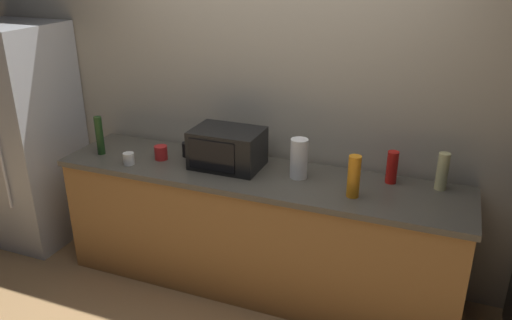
# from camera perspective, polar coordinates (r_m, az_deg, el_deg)

# --- Properties ---
(ground_plane) EXTENTS (8.00, 8.00, 0.00)m
(ground_plane) POSITION_cam_1_polar(r_m,az_deg,el_deg) (3.61, -2.44, -17.18)
(ground_plane) COLOR #A87F51
(back_wall) EXTENTS (6.40, 0.10, 2.70)m
(back_wall) POSITION_cam_1_polar(r_m,az_deg,el_deg) (3.66, 2.38, 7.38)
(back_wall) COLOR #B2A893
(back_wall) RESTS_ON ground_plane
(counter_run) EXTENTS (2.84, 0.64, 0.90)m
(counter_run) POSITION_cam_1_polar(r_m,az_deg,el_deg) (3.65, 0.00, -7.97)
(counter_run) COLOR #9E6B38
(counter_run) RESTS_ON ground_plane
(refrigerator) EXTENTS (0.72, 0.73, 1.80)m
(refrigerator) POSITION_cam_1_polar(r_m,az_deg,el_deg) (4.56, -24.74, 2.47)
(refrigerator) COLOR #B7BABF
(refrigerator) RESTS_ON ground_plane
(microwave) EXTENTS (0.48, 0.35, 0.27)m
(microwave) POSITION_cam_1_polar(r_m,az_deg,el_deg) (3.52, -3.25, 1.34)
(microwave) COLOR black
(microwave) RESTS_ON counter_run
(paper_towel_roll) EXTENTS (0.12, 0.12, 0.27)m
(paper_towel_roll) POSITION_cam_1_polar(r_m,az_deg,el_deg) (3.35, 4.86, 0.17)
(paper_towel_roll) COLOR white
(paper_towel_roll) RESTS_ON counter_run
(bottle_wine) EXTENTS (0.06, 0.06, 0.29)m
(bottle_wine) POSITION_cam_1_polar(r_m,az_deg,el_deg) (3.90, -17.21, 2.65)
(bottle_wine) COLOR #1E3F19
(bottle_wine) RESTS_ON counter_run
(bottle_dish_soap) EXTENTS (0.08, 0.08, 0.27)m
(bottle_dish_soap) POSITION_cam_1_polar(r_m,az_deg,el_deg) (3.13, 10.96, -1.83)
(bottle_dish_soap) COLOR orange
(bottle_dish_soap) RESTS_ON counter_run
(bottle_vinegar) EXTENTS (0.07, 0.07, 0.24)m
(bottle_vinegar) POSITION_cam_1_polar(r_m,az_deg,el_deg) (3.39, 20.26, -1.21)
(bottle_vinegar) COLOR beige
(bottle_vinegar) RESTS_ON counter_run
(bottle_hot_sauce) EXTENTS (0.07, 0.07, 0.22)m
(bottle_hot_sauce) POSITION_cam_1_polar(r_m,az_deg,el_deg) (3.39, 15.07, -0.79)
(bottle_hot_sauce) COLOR red
(bottle_hot_sauce) RESTS_ON counter_run
(mug_black) EXTENTS (0.08, 0.08, 0.10)m
(mug_black) POSITION_cam_1_polar(r_m,az_deg,el_deg) (3.75, -7.69, 1.20)
(mug_black) COLOR black
(mug_black) RESTS_ON counter_run
(mug_white) EXTENTS (0.08, 0.08, 0.09)m
(mug_white) POSITION_cam_1_polar(r_m,az_deg,el_deg) (3.69, -14.14, 0.14)
(mug_white) COLOR white
(mug_white) RESTS_ON counter_run
(mug_red) EXTENTS (0.09, 0.09, 0.10)m
(mug_red) POSITION_cam_1_polar(r_m,az_deg,el_deg) (3.73, -10.65, 0.82)
(mug_red) COLOR red
(mug_red) RESTS_ON counter_run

